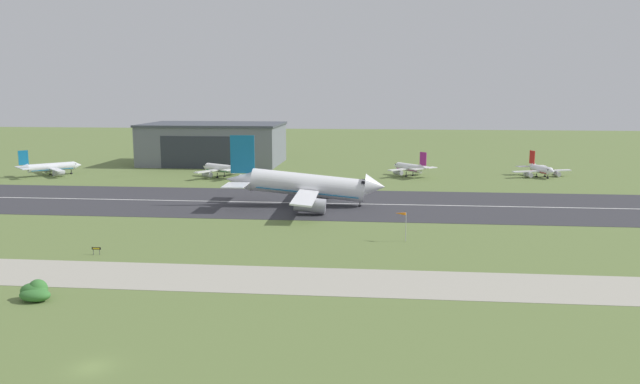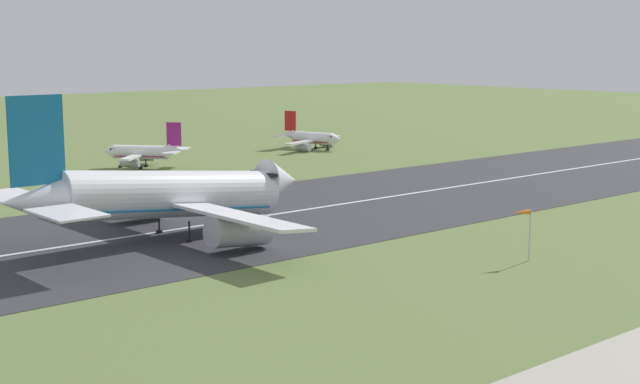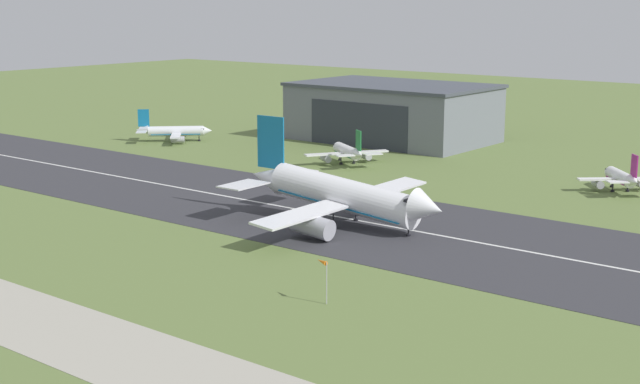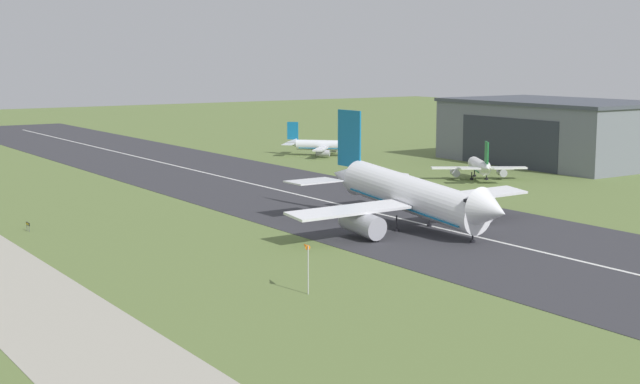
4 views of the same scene
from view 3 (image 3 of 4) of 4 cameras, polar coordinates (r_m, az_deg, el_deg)
The scene contains 9 objects.
ground_plane at distance 139.78m, azimuth -14.53°, elevation -5.02°, with size 747.05×747.05×0.00m, color olive.
runway_strip at distance 174.62m, azimuth -0.91°, elevation -1.22°, with size 507.05×45.78×0.06m, color #333338.
runway_centreline at distance 174.62m, azimuth -0.91°, elevation -1.21°, with size 456.34×0.70×0.01m, color silver.
hangar_building at distance 264.81m, azimuth 4.67°, elevation 5.13°, with size 56.44×35.93×16.82m.
airplane_landing at distance 163.08m, azimuth 1.45°, elevation -0.24°, with size 43.17×48.54×18.78m.
airplane_parked_centre at distance 225.13m, azimuth 1.78°, elevation 2.59°, with size 19.67×20.14×9.60m.
airplane_parked_east at distance 202.53m, azimuth 18.71°, elevation 0.87°, with size 17.51×17.09×9.22m.
airplane_parked_far_east at distance 265.67m, azimuth -9.29°, elevation 3.84°, with size 20.79×20.89×9.62m.
windsock_pole at distance 120.99m, azimuth 0.15°, elevation -4.64°, with size 2.42×1.33×5.99m.
Camera 3 is at (107.60, -27.87, 40.05)m, focal length 50.00 mm.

